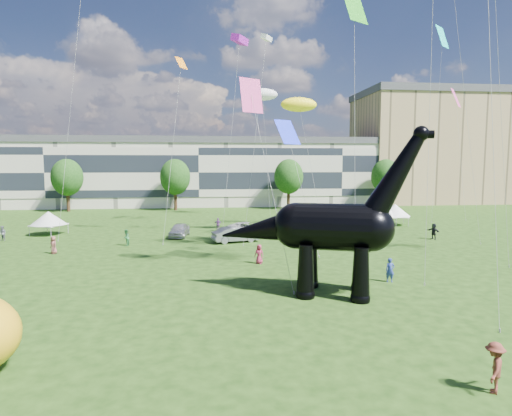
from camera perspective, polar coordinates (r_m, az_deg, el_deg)
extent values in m
plane|color=#16330C|center=(24.56, 8.78, -13.60)|extent=(220.00, 220.00, 0.00)
cube|color=beige|center=(84.38, -7.55, 4.47)|extent=(78.00, 11.00, 12.00)
cube|color=tan|center=(98.79, 21.76, 7.21)|extent=(28.00, 18.00, 22.00)
cylinder|color=#382314|center=(79.30, -23.75, 0.72)|extent=(0.56, 0.56, 3.20)
ellipsoid|color=#14380F|center=(79.05, -23.90, 4.13)|extent=(5.20, 5.20, 6.24)
cylinder|color=#382314|center=(75.85, -10.68, 0.91)|extent=(0.56, 0.56, 3.20)
ellipsoid|color=#14380F|center=(75.58, -10.75, 4.48)|extent=(5.20, 5.20, 6.24)
cylinder|color=#382314|center=(76.92, 4.35, 1.07)|extent=(0.56, 0.56, 3.20)
ellipsoid|color=#14380F|center=(76.66, 4.38, 4.59)|extent=(5.20, 5.20, 6.24)
cylinder|color=#382314|center=(82.15, 16.79, 1.15)|extent=(0.56, 0.56, 3.20)
ellipsoid|color=#14380F|center=(81.91, 16.89, 4.44)|extent=(5.20, 5.20, 6.24)
cone|color=black|center=(26.52, 6.63, -8.39)|extent=(1.44, 1.44, 3.27)
sphere|color=black|center=(26.91, 6.60, -11.36)|extent=(1.20, 1.20, 1.20)
cone|color=black|center=(28.83, 7.21, -7.22)|extent=(1.44, 1.44, 3.27)
sphere|color=black|center=(29.20, 7.18, -9.97)|extent=(1.20, 1.20, 1.20)
cone|color=black|center=(26.34, 13.80, -8.62)|extent=(1.44, 1.44, 3.27)
sphere|color=black|center=(26.74, 13.72, -11.61)|extent=(1.20, 1.20, 1.20)
cone|color=black|center=(28.67, 13.78, -7.42)|extent=(1.44, 1.44, 3.27)
sphere|color=black|center=(29.04, 13.71, -10.19)|extent=(1.20, 1.20, 1.20)
cylinder|color=black|center=(27.04, 10.23, -2.50)|extent=(5.31, 4.32, 2.95)
sphere|color=black|center=(27.27, 5.41, -2.36)|extent=(2.95, 2.95, 2.95)
sphere|color=black|center=(27.01, 15.09, -2.63)|extent=(2.84, 2.84, 2.84)
cone|color=black|center=(26.80, 18.12, 4.00)|extent=(4.42, 2.93, 5.78)
sphere|color=black|center=(26.98, 21.16, 9.23)|extent=(0.92, 0.92, 0.92)
cylinder|color=black|center=(27.02, 21.85, 9.08)|extent=(0.88, 0.71, 0.48)
cone|color=black|center=(27.72, 0.79, -2.96)|extent=(6.20, 4.11, 3.20)
imported|color=#B5B6BA|center=(48.49, -10.19, -2.92)|extent=(2.43, 4.69, 1.52)
imported|color=gray|center=(44.64, -2.72, -3.54)|extent=(5.18, 3.01, 1.61)
imported|color=silver|center=(49.81, -1.16, -2.70)|extent=(5.25, 3.60, 1.33)
imported|color=#595960|center=(47.72, 8.88, -3.03)|extent=(2.99, 5.57, 1.53)
cube|color=white|center=(59.76, 17.98, -1.05)|extent=(3.81, 3.81, 0.13)
cone|color=white|center=(59.67, 18.00, -0.25)|extent=(4.83, 4.83, 1.59)
cylinder|color=#999999|center=(58.13, 16.80, -1.79)|extent=(0.06, 0.06, 1.16)
cylinder|color=#999999|center=(58.71, 19.65, -1.80)|extent=(0.06, 0.06, 1.16)
cylinder|color=#999999|center=(61.02, 16.33, -1.41)|extent=(0.06, 0.06, 1.16)
cylinder|color=#999999|center=(61.57, 19.05, -1.43)|extent=(0.06, 0.06, 1.16)
cube|color=silver|center=(59.09, 16.59, -1.10)|extent=(3.90, 3.90, 0.13)
cone|color=silver|center=(58.99, 16.61, -0.29)|extent=(4.94, 4.94, 1.57)
cylinder|color=#999999|center=(57.56, 15.28, -1.82)|extent=(0.06, 0.06, 1.15)
cylinder|color=#999999|center=(57.90, 18.18, -1.86)|extent=(0.06, 0.06, 1.15)
cylinder|color=#999999|center=(60.46, 15.03, -1.45)|extent=(0.06, 0.06, 1.15)
cylinder|color=#999999|center=(60.79, 17.79, -1.49)|extent=(0.06, 0.06, 1.15)
cube|color=silver|center=(54.63, -25.90, -2.05)|extent=(3.93, 3.93, 0.12)
cone|color=silver|center=(54.53, -25.94, -1.20)|extent=(4.98, 4.98, 1.53)
cylinder|color=#999999|center=(54.56, -27.99, -2.75)|extent=(0.06, 0.06, 1.12)
cylinder|color=#999999|center=(52.71, -25.67, -2.93)|extent=(0.06, 0.06, 1.12)
cylinder|color=#999999|center=(56.70, -26.07, -2.35)|extent=(0.06, 0.06, 1.12)
cylinder|color=#999999|center=(54.91, -23.77, -2.51)|extent=(0.06, 0.06, 1.12)
imported|color=#338145|center=(44.57, -16.94, -3.80)|extent=(0.75, 0.89, 1.64)
imported|color=brown|center=(18.42, 29.20, -18.08)|extent=(1.29, 1.37, 1.86)
imported|color=slate|center=(52.61, -30.72, -2.94)|extent=(0.97, 0.90, 1.59)
imported|color=black|center=(50.08, 22.61, -2.89)|extent=(1.06, 1.68, 1.73)
imported|color=#2E5473|center=(62.05, 17.65, -1.05)|extent=(0.69, 0.49, 1.77)
imported|color=#AF2B50|center=(35.18, 0.42, -6.16)|extent=(0.92, 0.80, 1.59)
imported|color=#904E48|center=(43.03, -25.38, -4.48)|extent=(0.93, 0.91, 1.62)
imported|color=#9A652A|center=(44.99, 14.02, -3.52)|extent=(1.25, 0.84, 1.80)
imported|color=navy|center=(31.27, 17.45, -7.91)|extent=(0.66, 0.48, 1.67)
imported|color=#6B387F|center=(52.03, -5.07, -2.20)|extent=(0.97, 0.48, 1.59)
plane|color=orange|center=(49.46, -9.94, 18.53)|extent=(1.67, 1.71, 1.30)
cube|color=white|center=(47.59, 1.40, 21.74)|extent=(1.43, 1.67, 0.63)
plane|color=#162BEB|center=(41.53, 4.21, 10.09)|extent=(3.30, 2.79, 2.41)
plane|color=#DD3D8D|center=(76.37, 25.10, 13.17)|extent=(3.10, 3.27, 3.00)
cube|color=purple|center=(56.87, -2.19, 21.52)|extent=(2.46, 2.94, 1.06)
plane|color=#0DC8B8|center=(70.27, 23.60, 20.19)|extent=(3.29, 2.91, 3.15)
ellipsoid|color=yellow|center=(48.94, 5.73, 13.56)|extent=(3.66, 4.40, 1.58)
ellipsoid|color=white|center=(65.05, 0.87, 14.91)|extent=(4.88, 4.12, 1.75)
plane|color=#1F9516|center=(38.79, 12.98, 24.81)|extent=(3.22, 2.58, 2.88)
plane|color=#D63B85|center=(32.12, -0.62, 14.78)|extent=(2.44, 1.66, 2.52)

